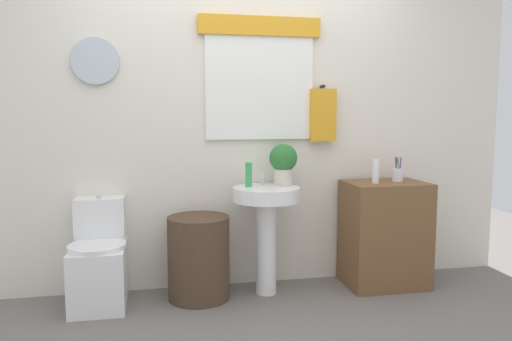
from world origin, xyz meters
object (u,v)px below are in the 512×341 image
object	(u,v)px
toilet	(99,263)
laundry_hamper	(199,258)
soap_bottle	(249,175)
lotion_bottle	(376,171)
pedestal_sink	(266,215)
wooden_cabinet	(384,234)
toothbrush_cup	(398,174)
potted_plant	(283,162)

from	to	relation	value
toilet	laundry_hamper	size ratio (longest dim) A/B	1.25
soap_bottle	lotion_bottle	xyz separation A→B (m)	(0.94, -0.09, 0.01)
laundry_hamper	pedestal_sink	world-z (taller)	pedestal_sink
wooden_cabinet	soap_bottle	size ratio (longest dim) A/B	4.53
toilet	toothbrush_cup	world-z (taller)	toothbrush_cup
potted_plant	pedestal_sink	bearing A→B (deg)	-156.80
laundry_hamper	toilet	bearing A→B (deg)	177.49
pedestal_sink	toothbrush_cup	size ratio (longest dim) A/B	4.26
toothbrush_cup	laundry_hamper	bearing A→B (deg)	-179.25
soap_bottle	potted_plant	distance (m)	0.27
toilet	soap_bottle	world-z (taller)	soap_bottle
laundry_hamper	toothbrush_cup	world-z (taller)	toothbrush_cup
soap_bottle	laundry_hamper	bearing A→B (deg)	-172.33
wooden_cabinet	lotion_bottle	distance (m)	0.50
laundry_hamper	lotion_bottle	world-z (taller)	lotion_bottle
toilet	toothbrush_cup	xyz separation A→B (m)	(2.20, -0.01, 0.57)
laundry_hamper	soap_bottle	bearing A→B (deg)	7.67
toilet	soap_bottle	size ratio (longest dim) A/B	4.21
toilet	lotion_bottle	world-z (taller)	lotion_bottle
toilet	pedestal_sink	bearing A→B (deg)	-1.46
toilet	potted_plant	xyz separation A→B (m)	(1.31, 0.03, 0.68)
lotion_bottle	soap_bottle	bearing A→B (deg)	174.55
pedestal_sink	potted_plant	distance (m)	0.41
wooden_cabinet	lotion_bottle	bearing A→B (deg)	-159.05
laundry_hamper	soap_bottle	distance (m)	0.69
laundry_hamper	toothbrush_cup	xyz separation A→B (m)	(1.52, 0.02, 0.56)
laundry_hamper	toothbrush_cup	bearing A→B (deg)	0.75
soap_bottle	potted_plant	bearing A→B (deg)	2.20
wooden_cabinet	toothbrush_cup	bearing A→B (deg)	10.74
potted_plant	wooden_cabinet	bearing A→B (deg)	-4.36
toilet	laundry_hamper	bearing A→B (deg)	-2.51
wooden_cabinet	potted_plant	size ratio (longest dim) A/B	2.61
lotion_bottle	potted_plant	bearing A→B (deg)	171.67
potted_plant	toothbrush_cup	world-z (taller)	potted_plant
toilet	wooden_cabinet	distance (m)	2.10
lotion_bottle	laundry_hamper	bearing A→B (deg)	178.26
toilet	wooden_cabinet	world-z (taller)	wooden_cabinet
pedestal_sink	potted_plant	size ratio (longest dim) A/B	2.57
soap_bottle	lotion_bottle	bearing A→B (deg)	-5.45
toilet	wooden_cabinet	bearing A→B (deg)	-0.82
toilet	wooden_cabinet	xyz separation A→B (m)	(2.10, -0.03, 0.11)
laundry_hamper	pedestal_sink	xyz separation A→B (m)	(0.49, 0.00, 0.29)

